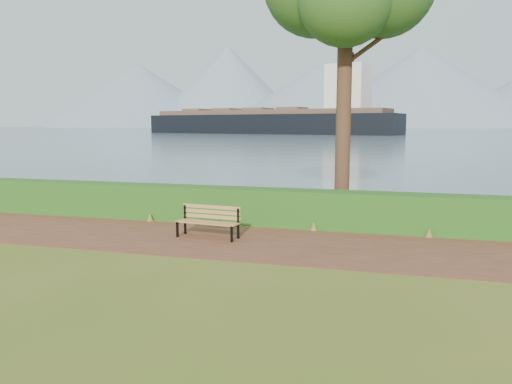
% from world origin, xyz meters
% --- Properties ---
extents(ground, '(140.00, 140.00, 0.00)m').
position_xyz_m(ground, '(0.00, 0.00, 0.00)').
color(ground, '#4C631C').
rests_on(ground, ground).
extents(path, '(40.00, 3.40, 0.01)m').
position_xyz_m(path, '(0.00, 0.30, 0.01)').
color(path, '#572C1D').
rests_on(path, ground).
extents(hedge, '(32.00, 0.85, 1.00)m').
position_xyz_m(hedge, '(0.00, 2.60, 0.50)').
color(hedge, '#1C4A15').
rests_on(hedge, ground).
extents(water, '(700.00, 510.00, 0.00)m').
position_xyz_m(water, '(0.00, 260.00, 0.01)').
color(water, '#466070').
rests_on(water, ground).
extents(mountains, '(585.00, 190.00, 70.00)m').
position_xyz_m(mountains, '(-9.17, 406.05, 27.70)').
color(mountains, gray).
rests_on(mountains, ground).
extents(bench, '(1.63, 0.63, 0.80)m').
position_xyz_m(bench, '(-0.78, 0.54, 0.46)').
color(bench, black).
rests_on(bench, ground).
extents(cargo_ship, '(75.76, 30.46, 22.83)m').
position_xyz_m(cargo_ship, '(-29.46, 125.94, 3.40)').
color(cargo_ship, black).
rests_on(cargo_ship, ground).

